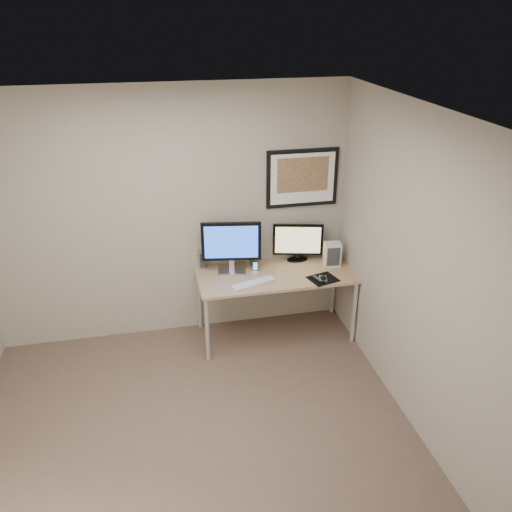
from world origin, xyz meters
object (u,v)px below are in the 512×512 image
object	(u,v)px
framed_art	(302,178)
speaker_left	(201,259)
monitor_large	(231,245)
desk	(276,279)
speaker_right	(252,258)
phone_dock	(255,267)
fan_unit	(332,254)
monitor_tv	(298,241)
keyboard	(253,283)

from	to	relation	value
framed_art	speaker_left	world-z (taller)	framed_art
monitor_large	desk	bearing A→B (deg)	-7.34
speaker_left	speaker_right	size ratio (longest dim) A/B	1.18
phone_dock	fan_unit	distance (m)	0.82
monitor_tv	keyboard	world-z (taller)	monitor_tv
monitor_large	speaker_right	bearing A→B (deg)	34.41
framed_art	desk	bearing A→B (deg)	-136.54
speaker_left	phone_dock	size ratio (longest dim) A/B	1.58
framed_art	monitor_tv	xyz separation A→B (m)	(-0.05, -0.07, -0.67)
desk	monitor_tv	xyz separation A→B (m)	(0.30, 0.26, 0.29)
desk	fan_unit	size ratio (longest dim) A/B	6.19
fan_unit	monitor_large	bearing A→B (deg)	-176.89
speaker_right	keyboard	bearing A→B (deg)	-87.45
speaker_right	framed_art	bearing A→B (deg)	22.67
monitor_tv	speaker_right	size ratio (longest dim) A/B	3.18
monitor_large	fan_unit	size ratio (longest dim) A/B	2.31
desk	speaker_right	world-z (taller)	speaker_right
desk	keyboard	bearing A→B (deg)	-148.50
framed_art	speaker_left	bearing A→B (deg)	-178.38
framed_art	keyboard	xyz separation A→B (m)	(-0.62, -0.50, -0.88)
desk	speaker_right	xyz separation A→B (m)	(-0.19, 0.24, 0.15)
monitor_large	monitor_tv	world-z (taller)	monitor_large
desk	monitor_tv	distance (m)	0.49
phone_dock	fan_unit	xyz separation A→B (m)	(0.82, -0.02, 0.07)
framed_art	fan_unit	world-z (taller)	framed_art
framed_art	speaker_left	size ratio (longest dim) A/B	3.89
desk	keyboard	xyz separation A→B (m)	(-0.27, -0.16, 0.07)
speaker_left	phone_dock	distance (m)	0.57
monitor_tv	speaker_left	bearing A→B (deg)	-169.17
speaker_right	keyboard	size ratio (longest dim) A/B	0.35
speaker_left	phone_dock	bearing A→B (deg)	-35.36
speaker_left	desk	bearing A→B (deg)	-35.48
monitor_tv	speaker_right	bearing A→B (deg)	-164.92
speaker_right	fan_unit	bearing A→B (deg)	0.60
speaker_right	fan_unit	world-z (taller)	fan_unit
framed_art	keyboard	distance (m)	1.19
speaker_right	speaker_left	bearing A→B (deg)	-173.13
speaker_right	phone_dock	xyz separation A→B (m)	(-0.00, -0.16, -0.02)
monitor_tv	keyboard	size ratio (longest dim) A/B	1.11
monitor_large	phone_dock	size ratio (longest dim) A/B	4.92
desk	speaker_left	world-z (taller)	speaker_left
desk	phone_dock	xyz separation A→B (m)	(-0.19, 0.08, 0.13)
monitor_large	keyboard	world-z (taller)	monitor_large
speaker_left	monitor_large	bearing A→B (deg)	-43.28
monitor_tv	framed_art	bearing A→B (deg)	71.43
monitor_tv	speaker_left	distance (m)	1.03
speaker_right	monitor_tv	bearing A→B (deg)	15.08
framed_art	phone_dock	world-z (taller)	framed_art
desk	monitor_large	world-z (taller)	monitor_large
phone_dock	fan_unit	size ratio (longest dim) A/B	0.47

